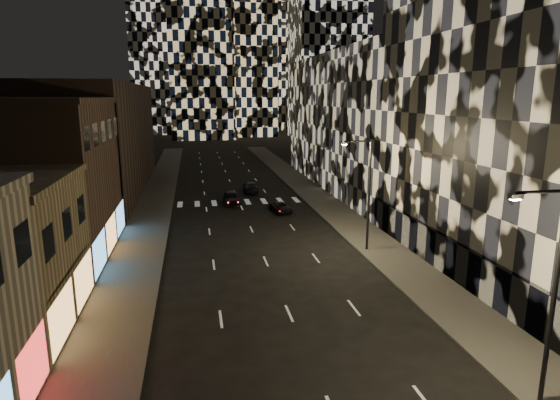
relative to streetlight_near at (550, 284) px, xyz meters
name	(u,v)px	position (x,y,z in m)	size (l,w,h in m)	color
sidewalk_left	(154,205)	(-18.35, 40.00, -5.28)	(4.00, 120.00, 0.15)	#47443F
sidewalk_right	(319,198)	(1.65, 40.00, -5.28)	(4.00, 120.00, 0.15)	#47443F
curb_left	(172,204)	(-16.25, 40.00, -5.28)	(0.20, 120.00, 0.15)	#4C4C47
curb_right	(303,199)	(-0.45, 40.00, -5.28)	(0.20, 120.00, 0.15)	#4C4C47
retail_brown	(39,182)	(-25.35, 23.50, 0.65)	(10.00, 15.00, 12.00)	#493529
retail_filler_left	(102,139)	(-25.35, 50.00, 1.65)	(10.00, 40.00, 14.00)	#493529
midrise_right	(554,118)	(11.65, 14.50, 5.65)	(16.00, 25.00, 22.00)	#232326
midrise_base	(444,252)	(3.95, 14.50, -3.85)	(0.60, 25.00, 3.00)	#383838
midrise_filler_right	(377,122)	(11.65, 47.00, 3.65)	(16.00, 40.00, 18.00)	#232326
streetlight_near	(550,284)	(0.00, 0.00, 0.00)	(2.55, 0.25, 9.00)	black
streetlight_far	(366,187)	(0.00, 20.00, 0.00)	(2.55, 0.25, 9.00)	black
car_dark_midlane	(231,198)	(-9.34, 39.16, -4.59)	(1.79, 4.45, 1.52)	black
car_dark_oncoming	(251,187)	(-6.25, 45.74, -4.66)	(1.93, 4.74, 1.38)	black
car_dark_rightlane	(281,207)	(-4.35, 34.14, -4.82)	(1.78, 3.85, 1.07)	black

